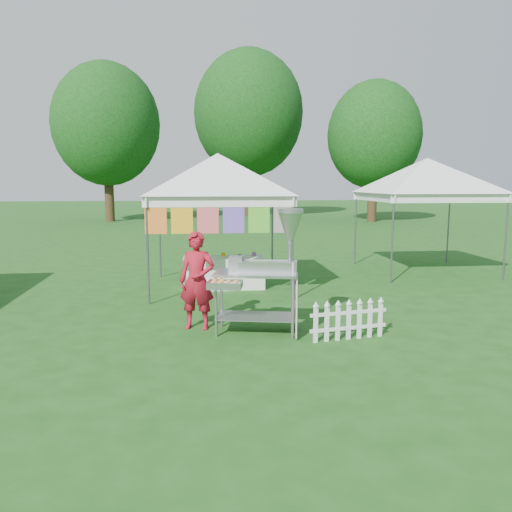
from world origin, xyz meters
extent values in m
plane|color=#1D4814|center=(0.00, 0.00, 0.00)|extent=(120.00, 120.00, 0.00)
cylinder|color=#59595E|center=(-1.42, 2.08, 1.05)|extent=(0.04, 0.04, 2.10)
cylinder|color=#59595E|center=(1.42, 2.08, 1.05)|extent=(0.04, 0.04, 2.10)
cylinder|color=#59595E|center=(-1.42, 4.92, 1.05)|extent=(0.04, 0.04, 2.10)
cylinder|color=#59595E|center=(1.42, 4.92, 1.05)|extent=(0.04, 0.04, 2.10)
cube|color=white|center=(0.00, 2.08, 2.00)|extent=(3.00, 0.03, 0.22)
cube|color=white|center=(0.00, 4.92, 2.00)|extent=(3.00, 0.03, 0.22)
pyramid|color=white|center=(0.00, 3.50, 3.00)|extent=(4.24, 4.24, 0.90)
cylinder|color=#59595E|center=(0.00, 2.08, 2.08)|extent=(3.00, 0.03, 0.03)
cube|color=red|center=(-1.25, 2.08, 1.73)|extent=(0.42, 0.01, 0.70)
cube|color=orange|center=(-0.75, 2.08, 1.73)|extent=(0.42, 0.01, 0.70)
cube|color=#CC1987|center=(-0.25, 2.08, 1.73)|extent=(0.42, 0.01, 0.70)
cube|color=#B119A8|center=(0.25, 2.08, 1.73)|extent=(0.42, 0.01, 0.70)
cube|color=#189124|center=(0.75, 2.08, 1.73)|extent=(0.42, 0.01, 0.70)
cube|color=#31B995|center=(1.25, 2.08, 1.73)|extent=(0.42, 0.01, 0.70)
cylinder|color=#59595E|center=(4.08, 3.58, 1.05)|extent=(0.04, 0.04, 2.10)
cylinder|color=#59595E|center=(6.92, 3.58, 1.05)|extent=(0.04, 0.04, 2.10)
cylinder|color=#59595E|center=(4.08, 6.42, 1.05)|extent=(0.04, 0.04, 2.10)
cylinder|color=#59595E|center=(6.92, 6.42, 1.05)|extent=(0.04, 0.04, 2.10)
cube|color=white|center=(5.50, 3.58, 2.00)|extent=(3.00, 0.03, 0.22)
cube|color=white|center=(5.50, 6.42, 2.00)|extent=(3.00, 0.03, 0.22)
pyramid|color=white|center=(5.50, 5.00, 3.00)|extent=(4.24, 4.24, 0.90)
cylinder|color=#59595E|center=(5.50, 3.58, 2.08)|extent=(3.00, 0.03, 0.03)
cylinder|color=#311E12|center=(-6.00, 24.00, 1.98)|extent=(0.56, 0.56, 3.96)
ellipsoid|color=#1F611B|center=(-6.00, 24.00, 5.85)|extent=(6.40, 6.40, 7.36)
cylinder|color=#311E12|center=(3.00, 28.00, 2.42)|extent=(0.56, 0.56, 4.84)
ellipsoid|color=#1F611B|center=(3.00, 28.00, 7.15)|extent=(7.60, 7.60, 8.74)
cylinder|color=#311E12|center=(10.00, 22.00, 1.76)|extent=(0.56, 0.56, 3.52)
ellipsoid|color=#1F611B|center=(10.00, 22.00, 5.20)|extent=(5.60, 5.60, 6.44)
cylinder|color=gray|center=(-0.17, -0.17, 0.48)|extent=(0.05, 0.05, 0.96)
cylinder|color=gray|center=(0.98, -0.40, 0.48)|extent=(0.05, 0.05, 0.96)
cylinder|color=gray|center=(-0.07, 0.36, 0.48)|extent=(0.05, 0.05, 0.96)
cylinder|color=gray|center=(1.08, 0.12, 0.48)|extent=(0.05, 0.05, 0.96)
cube|color=gray|center=(0.46, -0.02, 0.27)|extent=(1.31, 0.83, 0.02)
cube|color=#B7B7BC|center=(0.46, -0.02, 0.96)|extent=(1.37, 0.88, 0.04)
cube|color=#B7B7BC|center=(0.65, -0.01, 1.06)|extent=(0.94, 0.44, 0.16)
cube|color=gray|center=(0.15, 0.09, 1.09)|extent=(0.25, 0.27, 0.23)
cylinder|color=gray|center=(0.99, -0.08, 1.43)|extent=(0.06, 0.06, 0.96)
cone|color=#B7B7BC|center=(0.99, -0.08, 1.70)|extent=(0.45, 0.45, 0.42)
cylinder|color=#B7B7BC|center=(0.99, -0.08, 1.93)|extent=(0.48, 0.48, 0.06)
cube|color=#B7B7BC|center=(-0.04, -0.34, 0.85)|extent=(0.56, 0.41, 0.11)
cube|color=#E298BC|center=(1.09, -0.15, 0.48)|extent=(0.18, 0.78, 0.86)
cube|color=white|center=(0.97, -0.43, 1.08)|extent=(0.04, 0.15, 0.19)
imported|color=maroon|center=(-0.46, 0.31, 0.79)|extent=(0.65, 0.51, 1.59)
cube|color=white|center=(1.29, -0.63, 0.28)|extent=(0.07, 0.03, 0.56)
cube|color=white|center=(1.46, -0.60, 0.28)|extent=(0.07, 0.03, 0.56)
cube|color=white|center=(1.64, -0.56, 0.28)|extent=(0.07, 0.03, 0.56)
cube|color=white|center=(1.82, -0.53, 0.28)|extent=(0.07, 0.03, 0.56)
cube|color=white|center=(1.99, -0.50, 0.28)|extent=(0.07, 0.03, 0.56)
cube|color=white|center=(2.17, -0.47, 0.28)|extent=(0.07, 0.03, 0.56)
cube|color=white|center=(2.35, -0.43, 0.28)|extent=(0.07, 0.03, 0.56)
cube|color=white|center=(1.82, -0.53, 0.18)|extent=(1.24, 0.25, 0.05)
cube|color=white|center=(1.82, -0.53, 0.42)|extent=(1.24, 0.25, 0.05)
cube|color=white|center=(0.11, 3.45, 0.35)|extent=(1.80, 0.70, 0.70)
camera|label=1|loc=(-0.37, -7.65, 2.36)|focal=35.00mm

